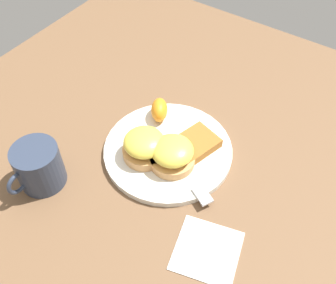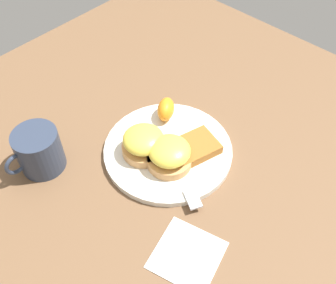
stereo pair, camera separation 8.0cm
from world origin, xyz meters
name	(u,v)px [view 2 (the right image)]	position (x,y,z in m)	size (l,w,h in m)	color
ground_plane	(168,152)	(0.00, 0.00, 0.00)	(1.10, 1.10, 0.00)	brown
plate	(168,150)	(0.00, 0.00, 0.01)	(0.27, 0.27, 0.01)	silver
sandwich_benedict_left	(144,143)	(0.04, -0.03, 0.04)	(0.09, 0.09, 0.06)	tan
sandwich_benedict_right	(169,154)	(0.03, 0.03, 0.04)	(0.09, 0.09, 0.06)	tan
hashbrown_patty	(191,149)	(-0.03, 0.04, 0.02)	(0.11, 0.07, 0.02)	#9F6125
orange_wedge	(166,109)	(-0.06, -0.07, 0.04)	(0.06, 0.04, 0.04)	orange
fork	(180,171)	(0.03, 0.06, 0.02)	(0.11, 0.19, 0.00)	silver
cup	(39,151)	(0.20, -0.16, 0.05)	(0.12, 0.09, 0.09)	#2D384C
napkin	(187,255)	(0.14, 0.18, 0.00)	(0.11, 0.11, 0.00)	white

